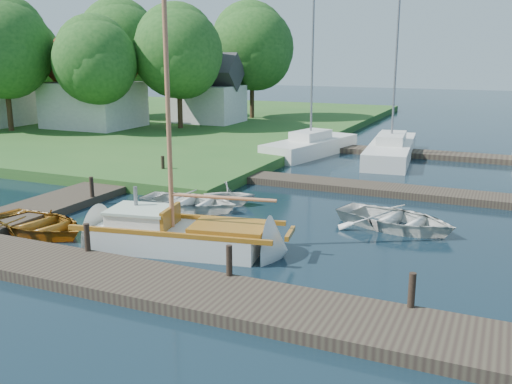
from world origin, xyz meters
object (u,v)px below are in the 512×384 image
at_px(mooring_post_2, 229,260).
at_px(house_c, 207,95).
at_px(mooring_post_4, 92,187).
at_px(tender_a, 189,199).
at_px(mooring_post_1, 87,237).
at_px(mooring_post_3, 412,290).
at_px(tree_1, 4,48).
at_px(tree_4, 120,45).
at_px(tree_3, 179,52).
at_px(mooring_post_5, 163,164).
at_px(tree_2, 95,60).
at_px(tender_b, 229,192).
at_px(dinghy, 38,221).
at_px(tender_c, 396,216).
at_px(sailboat, 184,238).
at_px(tree_7, 252,47).
at_px(house_a, 93,93).
at_px(marina_boat_0, 310,145).
at_px(tree_5, 28,57).
at_px(marina_boat_1, 391,149).

distance_m(mooring_post_2, house_c, 31.19).
distance_m(mooring_post_4, tender_a, 3.96).
bearing_deg(mooring_post_2, mooring_post_1, 180.00).
distance_m(mooring_post_3, tree_1, 34.92).
relative_size(mooring_post_1, tree_4, 0.08).
bearing_deg(mooring_post_1, mooring_post_2, 0.00).
xyz_separation_m(mooring_post_2, mooring_post_4, (-8.50, 5.00, 0.00)).
xyz_separation_m(mooring_post_2, tree_3, (-15.50, 23.05, 5.11)).
xyz_separation_m(mooring_post_5, tree_2, (-11.00, 9.05, 4.55)).
bearing_deg(mooring_post_1, tender_b, 82.54).
height_order(tender_a, tree_2, tree_2).
xyz_separation_m(tender_b, tree_3, (-11.93, 15.97, 5.29)).
xyz_separation_m(dinghy, tender_c, (10.63, 5.30, 0.01)).
bearing_deg(mooring_post_4, tender_a, 12.99).
height_order(sailboat, tree_3, tree_3).
bearing_deg(tree_7, tree_3, -104.04).
bearing_deg(sailboat, tree_4, 119.52).
bearing_deg(dinghy, tender_c, -53.16).
bearing_deg(tender_b, mooring_post_2, -173.64).
height_order(tender_b, house_a, house_a).
xyz_separation_m(tender_b, tree_2, (-15.93, 11.97, 4.73)).
xyz_separation_m(mooring_post_2, tender_c, (2.91, 6.70, -0.28)).
distance_m(mooring_post_1, house_a, 27.11).
xyz_separation_m(sailboat, marina_boat_0, (-1.80, 17.04, 0.23)).
relative_size(tender_a, tree_1, 0.42).
relative_size(mooring_post_1, dinghy, 0.20).
distance_m(house_a, tree_3, 6.95).
distance_m(tender_a, house_a, 22.78).
bearing_deg(mooring_post_5, marina_boat_0, 65.11).
bearing_deg(tree_4, mooring_post_4, -55.78).
bearing_deg(mooring_post_3, tender_b, 138.74).
xyz_separation_m(mooring_post_5, tree_4, (-15.00, 17.05, 5.67)).
height_order(marina_boat_0, tree_2, marina_boat_0).
xyz_separation_m(sailboat, tree_7, (-10.98, 29.08, 5.86)).
relative_size(tender_c, tree_5, 0.51).
relative_size(mooring_post_2, tender_c, 0.20).
distance_m(mooring_post_2, tender_b, 7.93).
relative_size(mooring_post_5, tender_c, 0.20).
relative_size(mooring_post_3, house_c, 0.15).
relative_size(mooring_post_2, tree_7, 0.09).
height_order(dinghy, house_a, house_a).
relative_size(mooring_post_2, mooring_post_4, 1.00).
bearing_deg(tree_4, tender_b, -45.06).
relative_size(mooring_post_2, tender_a, 0.21).
height_order(mooring_post_1, tender_b, mooring_post_1).
bearing_deg(mooring_post_2, mooring_post_3, 0.00).
bearing_deg(marina_boat_0, tree_3, 83.65).
bearing_deg(marina_boat_1, tree_4, 66.81).
distance_m(marina_boat_0, marina_boat_1, 4.54).
bearing_deg(tree_7, dinghy, -78.97).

